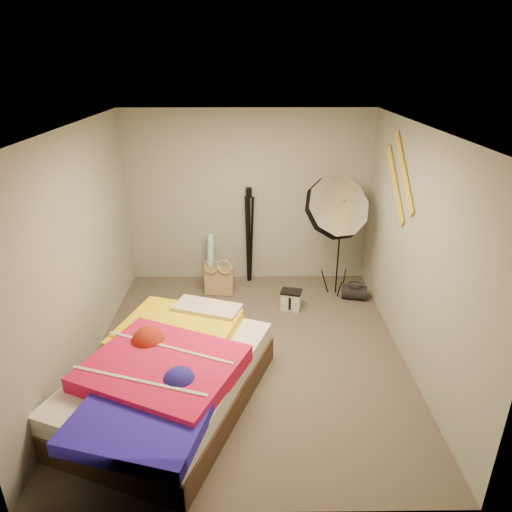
{
  "coord_description": "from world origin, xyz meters",
  "views": [
    {
      "loc": [
        0.04,
        -4.35,
        3.09
      ],
      "look_at": [
        0.1,
        0.6,
        0.95
      ],
      "focal_mm": 32.0,
      "sensor_mm": 36.0,
      "label": 1
    }
  ],
  "objects_px": {
    "camera_case": "(291,301)",
    "photo_umbrella": "(335,208)",
    "wrapping_roll": "(210,260)",
    "camera_tripod": "(249,229)",
    "bed": "(168,377)",
    "tote_bag": "(219,281)",
    "duffel_bag": "(354,292)"
  },
  "relations": [
    {
      "from": "wrapping_roll",
      "to": "bed",
      "type": "bearing_deg",
      "value": -94.5
    },
    {
      "from": "wrapping_roll",
      "to": "camera_case",
      "type": "height_order",
      "value": "wrapping_roll"
    },
    {
      "from": "camera_case",
      "to": "camera_tripod",
      "type": "height_order",
      "value": "camera_tripod"
    },
    {
      "from": "tote_bag",
      "to": "duffel_bag",
      "type": "relative_size",
      "value": 1.2
    },
    {
      "from": "camera_case",
      "to": "tote_bag",
      "type": "bearing_deg",
      "value": 170.63
    },
    {
      "from": "duffel_bag",
      "to": "bed",
      "type": "xyz_separation_m",
      "value": [
        -2.23,
        -2.07,
        0.2
      ]
    },
    {
      "from": "wrapping_roll",
      "to": "camera_tripod",
      "type": "relative_size",
      "value": 0.54
    },
    {
      "from": "bed",
      "to": "photo_umbrella",
      "type": "distance_m",
      "value": 3.02
    },
    {
      "from": "wrapping_roll",
      "to": "bed",
      "type": "height_order",
      "value": "wrapping_roll"
    },
    {
      "from": "bed",
      "to": "camera_tripod",
      "type": "xyz_separation_m",
      "value": [
        0.76,
        2.67,
        0.52
      ]
    },
    {
      "from": "camera_case",
      "to": "bed",
      "type": "relative_size",
      "value": 0.1
    },
    {
      "from": "camera_case",
      "to": "bed",
      "type": "distance_m",
      "value": 2.25
    },
    {
      "from": "tote_bag",
      "to": "camera_tripod",
      "type": "relative_size",
      "value": 0.28
    },
    {
      "from": "photo_umbrella",
      "to": "camera_tripod",
      "type": "relative_size",
      "value": 1.26
    },
    {
      "from": "tote_bag",
      "to": "photo_umbrella",
      "type": "relative_size",
      "value": 0.22
    },
    {
      "from": "camera_case",
      "to": "photo_umbrella",
      "type": "xyz_separation_m",
      "value": [
        0.57,
        0.32,
        1.18
      ]
    },
    {
      "from": "camera_case",
      "to": "photo_umbrella",
      "type": "relative_size",
      "value": 0.14
    },
    {
      "from": "photo_umbrella",
      "to": "camera_tripod",
      "type": "bearing_deg",
      "value": 153.96
    },
    {
      "from": "wrapping_roll",
      "to": "duffel_bag",
      "type": "xyz_separation_m",
      "value": [
        2.03,
        -0.47,
        -0.29
      ]
    },
    {
      "from": "duffel_bag",
      "to": "camera_tripod",
      "type": "distance_m",
      "value": 1.74
    },
    {
      "from": "tote_bag",
      "to": "camera_case",
      "type": "xyz_separation_m",
      "value": [
        0.99,
        -0.45,
        -0.08
      ]
    },
    {
      "from": "tote_bag",
      "to": "wrapping_roll",
      "type": "height_order",
      "value": "wrapping_roll"
    },
    {
      "from": "tote_bag",
      "to": "photo_umbrella",
      "type": "xyz_separation_m",
      "value": [
        1.55,
        -0.13,
        1.11
      ]
    },
    {
      "from": "wrapping_roll",
      "to": "duffel_bag",
      "type": "height_order",
      "value": "wrapping_roll"
    },
    {
      "from": "bed",
      "to": "duffel_bag",
      "type": "bearing_deg",
      "value": 42.9
    },
    {
      "from": "wrapping_roll",
      "to": "camera_tripod",
      "type": "bearing_deg",
      "value": 13.11
    },
    {
      "from": "camera_tripod",
      "to": "camera_case",
      "type": "bearing_deg",
      "value": -57.14
    },
    {
      "from": "duffel_bag",
      "to": "photo_umbrella",
      "type": "relative_size",
      "value": 0.18
    },
    {
      "from": "duffel_bag",
      "to": "camera_tripod",
      "type": "relative_size",
      "value": 0.23
    },
    {
      "from": "duffel_bag",
      "to": "camera_case",
      "type": "bearing_deg",
      "value": -150.32
    },
    {
      "from": "camera_case",
      "to": "duffel_bag",
      "type": "bearing_deg",
      "value": 31.68
    },
    {
      "from": "wrapping_roll",
      "to": "bed",
      "type": "distance_m",
      "value": 2.55
    }
  ]
}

